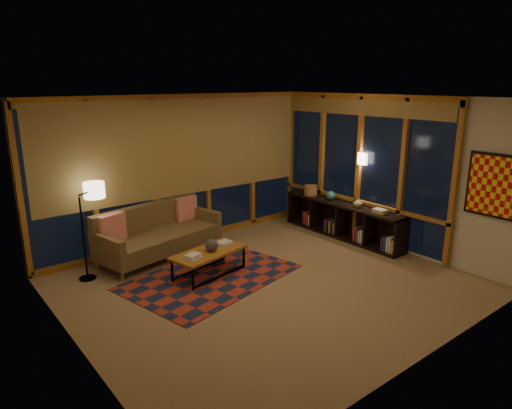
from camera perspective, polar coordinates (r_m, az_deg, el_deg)
floor at (r=6.89m, az=1.45°, el=-9.90°), size 5.50×5.00×0.01m
ceiling at (r=6.24m, az=1.62°, el=13.15°), size 5.50×5.00×0.01m
walls at (r=6.43m, az=1.53°, el=1.04°), size 5.51×5.01×2.70m
window_wall_back at (r=8.39m, az=-9.23°, el=4.23°), size 5.30×0.16×2.60m
window_wall_right at (r=8.73m, az=12.57°, el=4.48°), size 0.16×3.70×2.60m
wall_art at (r=7.48m, az=27.43°, el=2.12°), size 0.06×0.74×0.94m
wall_sconce at (r=8.56m, az=13.17°, el=5.59°), size 0.12×0.18×0.22m
sofa at (r=7.91m, az=-11.95°, el=-3.46°), size 2.25×1.27×0.87m
pillow_left at (r=7.62m, az=-17.59°, el=-2.78°), size 0.48×0.26×0.46m
pillow_right at (r=8.49m, az=-8.80°, el=-0.49°), size 0.45×0.21×0.43m
area_rug at (r=7.14m, az=-5.67°, el=-8.99°), size 2.83×2.18×0.01m
coffee_table at (r=7.15m, az=-5.88°, el=-7.30°), size 1.27×0.76×0.40m
book_stack_a at (r=6.81m, az=-7.96°, el=-6.41°), size 0.28×0.25×0.07m
book_stack_b at (r=7.32m, az=-3.96°, el=-4.82°), size 0.27×0.23×0.05m
ceramic_pot at (r=7.04m, az=-5.58°, el=-5.06°), size 0.21×0.21×0.19m
floor_lamp at (r=7.27m, az=-20.81°, el=-3.44°), size 0.58×0.52×1.45m
bookshelf at (r=8.91m, az=10.72°, el=-1.93°), size 0.40×2.68×0.67m
basket at (r=9.34m, az=6.87°, el=1.78°), size 0.30×0.30×0.20m
teal_bowl at (r=9.00m, az=9.33°, el=1.11°), size 0.19×0.19×0.18m
vase at (r=8.59m, az=12.62°, el=0.23°), size 0.20×0.20×0.18m
shelf_book_stack at (r=8.31m, az=15.23°, el=-0.82°), size 0.20×0.25×0.07m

